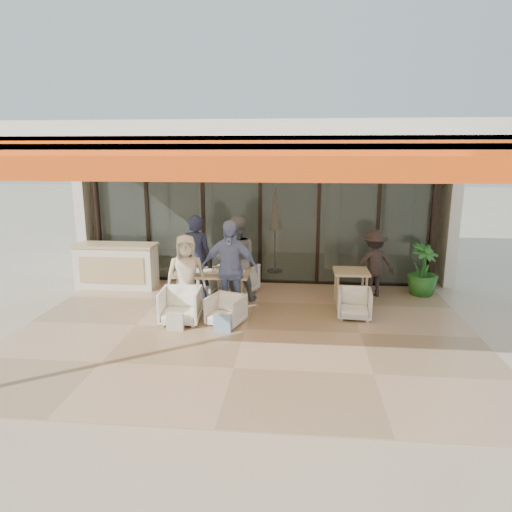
{
  "coord_description": "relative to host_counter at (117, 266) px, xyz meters",
  "views": [
    {
      "loc": [
        0.9,
        -7.52,
        3.09
      ],
      "look_at": [
        0.1,
        0.9,
        1.15
      ],
      "focal_mm": 32.0,
      "sensor_mm": 36.0,
      "label": 1
    }
  ],
  "objects": [
    {
      "name": "diner_cream",
      "position": [
        2.03,
        -1.55,
        0.25
      ],
      "size": [
        0.86,
        0.67,
        1.57
      ],
      "primitive_type": "imported",
      "rotation": [
        0.0,
        0.0,
        0.24
      ],
      "color": "beige",
      "rests_on": "ground"
    },
    {
      "name": "host_counter",
      "position": [
        0.0,
        0.0,
        0.0
      ],
      "size": [
        1.85,
        0.65,
        1.04
      ],
      "color": "silver",
      "rests_on": "ground"
    },
    {
      "name": "diner_grey",
      "position": [
        2.87,
        -0.65,
        0.37
      ],
      "size": [
        1.0,
        0.85,
        1.8
      ],
      "primitive_type": "imported",
      "rotation": [
        0.0,
        0.0,
        3.35
      ],
      "color": "slate",
      "rests_on": "ground"
    },
    {
      "name": "chair_near_right",
      "position": [
        2.87,
        -2.05,
        -0.22
      ],
      "size": [
        0.74,
        0.72,
        0.61
      ],
      "primitive_type": "imported",
      "rotation": [
        0.0,
        0.0,
        -0.32
      ],
      "color": "white",
      "rests_on": "ground"
    },
    {
      "name": "dining_table",
      "position": [
        2.44,
        -1.1,
        0.15
      ],
      "size": [
        1.5,
        0.9,
        0.93
      ],
      "color": "tan",
      "rests_on": "ground"
    },
    {
      "name": "side_chair",
      "position": [
        5.24,
        -1.49,
        -0.22
      ],
      "size": [
        0.65,
        0.62,
        0.63
      ],
      "primitive_type": "imported",
      "rotation": [
        0.0,
        0.0,
        -0.07
      ],
      "color": "white",
      "rests_on": "ground"
    },
    {
      "name": "diner_periwinkle",
      "position": [
        2.87,
        -1.55,
        0.4
      ],
      "size": [
        1.12,
        0.53,
        1.86
      ],
      "primitive_type": "imported",
      "rotation": [
        0.0,
        0.0,
        -0.07
      ],
      "color": "#6D82B6",
      "rests_on": "ground"
    },
    {
      "name": "ground",
      "position": [
        3.26,
        -2.3,
        -0.53
      ],
      "size": [
        70.0,
        70.0,
        0.0
      ],
      "primitive_type": "plane",
      "color": "#C6B293",
      "rests_on": "ground"
    },
    {
      "name": "terrace_structure",
      "position": [
        3.26,
        -2.56,
        2.72
      ],
      "size": [
        8.0,
        6.0,
        3.4
      ],
      "color": "silver",
      "rests_on": "ground"
    },
    {
      "name": "potted_palm",
      "position": [
        6.87,
        0.06,
        0.05
      ],
      "size": [
        0.92,
        0.92,
        1.16
      ],
      "primitive_type": "imported",
      "rotation": [
        0.0,
        0.0,
        0.66
      ],
      "color": "#1E5919",
      "rests_on": "ground"
    },
    {
      "name": "chair_far_left",
      "position": [
        2.03,
        -0.15,
        -0.19
      ],
      "size": [
        0.76,
        0.73,
        0.68
      ],
      "primitive_type": "imported",
      "rotation": [
        0.0,
        0.0,
        2.96
      ],
      "color": "white",
      "rests_on": "ground"
    },
    {
      "name": "side_table",
      "position": [
        5.24,
        -0.74,
        0.11
      ],
      "size": [
        0.7,
        0.7,
        0.74
      ],
      "color": "tan",
      "rests_on": "ground"
    },
    {
      "name": "standing_woman",
      "position": [
        5.78,
        -0.12,
        0.21
      ],
      "size": [
        1.04,
        0.73,
        1.48
      ],
      "primitive_type": "imported",
      "rotation": [
        0.0,
        0.0,
        3.34
      ],
      "color": "black",
      "rests_on": "ground"
    },
    {
      "name": "tote_bag_blue",
      "position": [
        2.87,
        -2.45,
        -0.36
      ],
      "size": [
        0.3,
        0.1,
        0.34
      ],
      "primitive_type": "cube",
      "color": "#99BFD8",
      "rests_on": "ground"
    },
    {
      "name": "diner_navy",
      "position": [
        2.03,
        -0.65,
        0.38
      ],
      "size": [
        0.71,
        0.51,
        1.82
      ],
      "primitive_type": "imported",
      "rotation": [
        0.0,
        0.0,
        3.03
      ],
      "color": "#171D33",
      "rests_on": "ground"
    },
    {
      "name": "interior_block",
      "position": [
        3.27,
        3.02,
        1.7
      ],
      "size": [
        9.05,
        3.62,
        3.52
      ],
      "color": "silver",
      "rests_on": "ground"
    },
    {
      "name": "chair_far_right",
      "position": [
        2.87,
        -0.15,
        -0.17
      ],
      "size": [
        0.89,
        0.87,
        0.73
      ],
      "primitive_type": "imported",
      "rotation": [
        0.0,
        0.0,
        2.78
      ],
      "color": "white",
      "rests_on": "ground"
    },
    {
      "name": "terrace_floor",
      "position": [
        3.26,
        -2.3,
        -0.53
      ],
      "size": [
        8.0,
        6.0,
        0.01
      ],
      "primitive_type": "cube",
      "color": "tan",
      "rests_on": "ground"
    },
    {
      "name": "chair_near_left",
      "position": [
        2.03,
        -2.05,
        -0.17
      ],
      "size": [
        0.74,
        0.7,
        0.73
      ],
      "primitive_type": "imported",
      "rotation": [
        0.0,
        0.0,
        0.06
      ],
      "color": "white",
      "rests_on": "ground"
    },
    {
      "name": "tote_bag_cream",
      "position": [
        2.03,
        -2.45,
        -0.36
      ],
      "size": [
        0.3,
        0.1,
        0.34
      ],
      "primitive_type": "cube",
      "color": "silver",
      "rests_on": "ground"
    },
    {
      "name": "glass_storefront",
      "position": [
        3.26,
        0.7,
        1.07
      ],
      "size": [
        8.08,
        0.1,
        3.2
      ],
      "color": "#9EADA3",
      "rests_on": "ground"
    }
  ]
}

